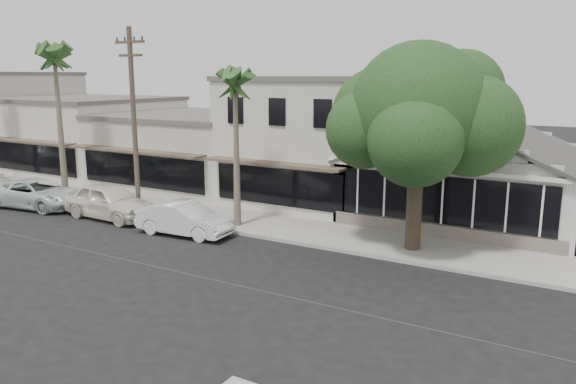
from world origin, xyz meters
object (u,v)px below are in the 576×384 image
Objects in this scene: car_2 at (38,194)px; car_0 at (110,201)px; utility_pole at (134,118)px; car_1 at (184,219)px; shade_tree at (419,115)px.

car_0 is at bearing -93.30° from car_2.
car_1 is at bearing -19.25° from utility_pole.
car_1 is 0.54× the size of shade_tree.
car_0 is 0.62× the size of shade_tree.
car_2 is 19.96m from shade_tree.
car_1 is (5.00, -0.39, -0.14)m from car_0.
utility_pole is at bearing -173.89° from shade_tree.
car_0 is 15.11m from shade_tree.
shade_tree reaches higher than car_0.
car_0 is at bearing 81.34° from car_1.
shade_tree is at bearing 6.11° from utility_pole.
car_2 is 0.66× the size of shade_tree.
utility_pole is 7.23m from car_2.
car_0 is at bearing -127.74° from utility_pole.
utility_pole reaches higher than car_1.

